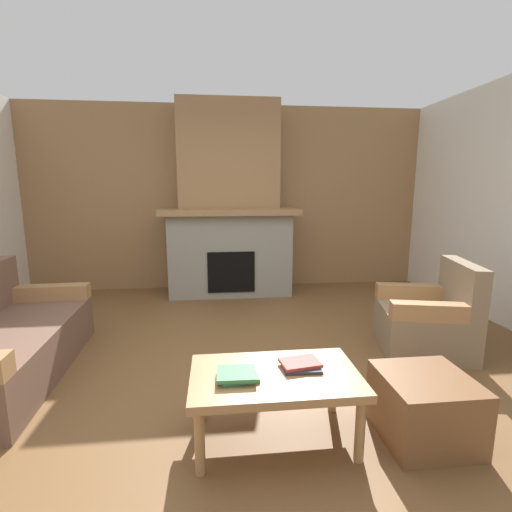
# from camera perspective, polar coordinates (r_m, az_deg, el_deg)

# --- Properties ---
(ground) EXTENTS (9.00, 9.00, 0.00)m
(ground) POSITION_cam_1_polar(r_m,az_deg,el_deg) (3.09, -1.81, -18.81)
(ground) COLOR brown
(wall_back_wood_panel) EXTENTS (6.00, 0.12, 2.70)m
(wall_back_wood_panel) POSITION_cam_1_polar(r_m,az_deg,el_deg) (5.70, -4.30, 8.80)
(wall_back_wood_panel) COLOR #997047
(wall_back_wood_panel) RESTS_ON ground
(fireplace) EXTENTS (1.90, 0.82, 2.70)m
(fireplace) POSITION_cam_1_polar(r_m,az_deg,el_deg) (5.33, -4.13, 6.69)
(fireplace) COLOR gray
(fireplace) RESTS_ON ground
(armchair) EXTENTS (0.91, 0.91, 0.85)m
(armchair) POSITION_cam_1_polar(r_m,az_deg,el_deg) (3.87, 25.09, -8.89)
(armchair) COLOR #847056
(armchair) RESTS_ON ground
(coffee_table) EXTENTS (1.00, 0.60, 0.43)m
(coffee_table) POSITION_cam_1_polar(r_m,az_deg,el_deg) (2.33, 2.94, -18.76)
(coffee_table) COLOR #A87A4C
(coffee_table) RESTS_ON ground
(ottoman) EXTENTS (0.52, 0.52, 0.40)m
(ottoman) POSITION_cam_1_polar(r_m,az_deg,el_deg) (2.63, 24.53, -20.44)
(ottoman) COLOR brown
(ottoman) RESTS_ON ground
(book_stack_near_edge) EXTENTS (0.25, 0.21, 0.05)m
(book_stack_near_edge) POSITION_cam_1_polar(r_m,az_deg,el_deg) (2.23, -2.83, -17.81)
(book_stack_near_edge) COLOR #3D7F4C
(book_stack_near_edge) RESTS_ON coffee_table
(book_stack_center) EXTENTS (0.26, 0.21, 0.04)m
(book_stack_center) POSITION_cam_1_polar(r_m,az_deg,el_deg) (2.37, 6.91, -16.29)
(book_stack_center) COLOR #2D2D33
(book_stack_center) RESTS_ON coffee_table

